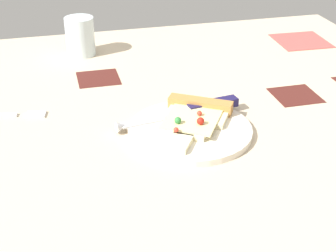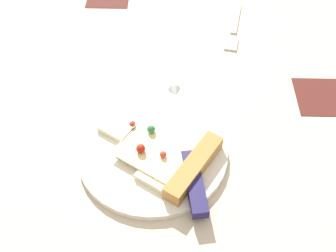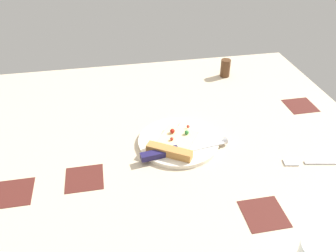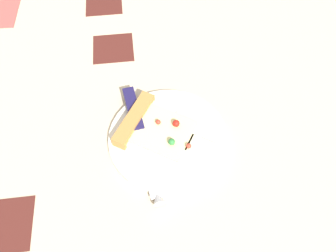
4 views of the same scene
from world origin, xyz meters
The scene contains 7 objects.
ground_plane centered at (-0.01, 0.03, -1.50)cm, with size 112.98×112.98×3.00cm.
plate centered at (-1.38, -3.11, 0.58)cm, with size 22.00×22.00×1.15cm, color silver.
pizza_slice centered at (0.00, -0.93, 1.95)cm, with size 15.86×18.88×2.62cm.
knife centered at (0.28, 2.15, 1.76)cm, with size 24.04×5.66×2.45cm.
drinking_glass centered at (-16.17, 40.39, 4.60)cm, with size 6.95×6.95×9.20cm, color silver.
fork centered at (-32.56, 11.43, 0.40)cm, with size 15.36×4.70×0.80cm.
napkin centered at (40.31, 35.89, 0.20)cm, with size 13.00×13.00×0.40cm, color #E54C47.
Camera 1 is at (-24.01, -76.84, 44.51)cm, focal length 53.64 mm.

